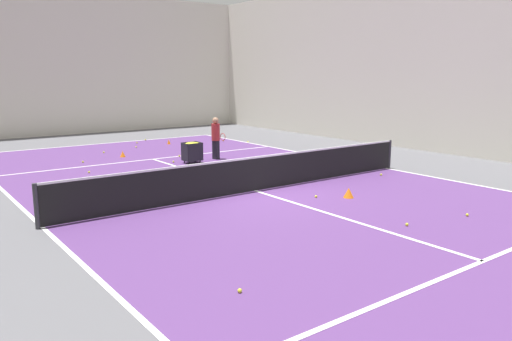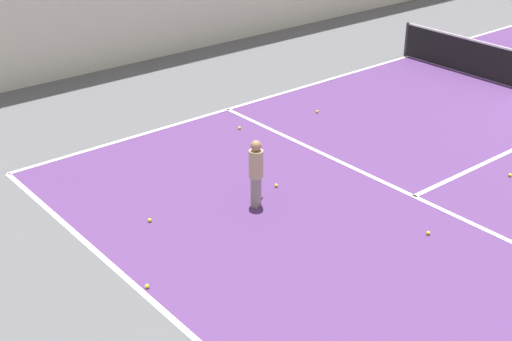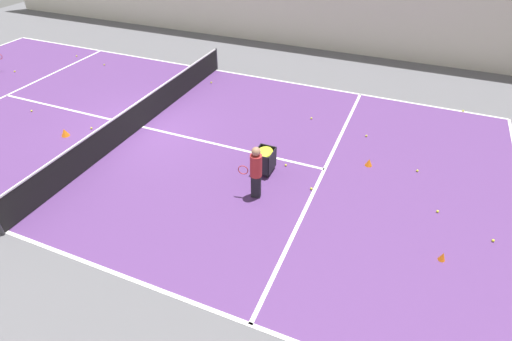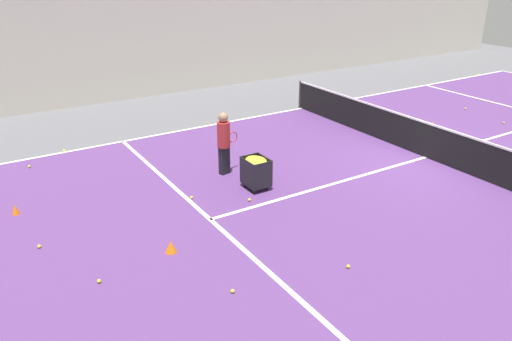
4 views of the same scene
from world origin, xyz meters
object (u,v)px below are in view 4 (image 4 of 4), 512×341
object	(u,v)px
coach_at_net	(224,139)
training_cone_0	(15,209)
training_cone_1	(171,246)
tennis_net	(428,140)
ball_cart	(256,167)

from	to	relation	value
coach_at_net	training_cone_0	bearing A→B (deg)	164.09
training_cone_0	training_cone_1	world-z (taller)	training_cone_1
training_cone_1	tennis_net	bearing A→B (deg)	-84.73
training_cone_1	training_cone_0	bearing A→B (deg)	35.22
tennis_net	training_cone_1	xyz separation A→B (m)	(-0.72, 7.84, -0.39)
ball_cart	training_cone_1	size ratio (longest dim) A/B	3.34
tennis_net	training_cone_0	distance (m)	10.36
ball_cart	training_cone_1	world-z (taller)	ball_cart
training_cone_0	coach_at_net	bearing A→B (deg)	-95.37
coach_at_net	ball_cart	bearing A→B (deg)	-90.38
tennis_net	coach_at_net	bearing A→B (deg)	69.26
coach_at_net	training_cone_1	distance (m)	3.85
ball_cart	coach_at_net	bearing A→B (deg)	10.16
training_cone_1	coach_at_net	bearing A→B (deg)	-44.24
ball_cart	training_cone_0	world-z (taller)	ball_cart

